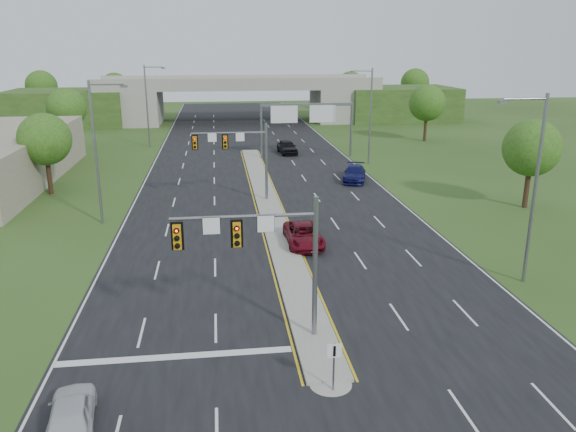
# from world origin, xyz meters

# --- Properties ---
(ground) EXTENTS (240.00, 240.00, 0.00)m
(ground) POSITION_xyz_m (0.00, 0.00, 0.00)
(ground) COLOR #2C4619
(ground) RESTS_ON ground
(road) EXTENTS (24.00, 160.00, 0.02)m
(road) POSITION_xyz_m (0.00, 35.00, 0.01)
(road) COLOR black
(road) RESTS_ON ground
(median) EXTENTS (2.00, 54.00, 0.16)m
(median) POSITION_xyz_m (0.00, 23.00, 0.10)
(median) COLOR gray
(median) RESTS_ON road
(median_nose) EXTENTS (2.00, 2.00, 0.16)m
(median_nose) POSITION_xyz_m (0.00, -4.00, 0.10)
(median_nose) COLOR gray
(median_nose) RESTS_ON road
(lane_markings) EXTENTS (23.72, 160.00, 0.01)m
(lane_markings) POSITION_xyz_m (-0.60, 28.91, 0.02)
(lane_markings) COLOR gold
(lane_markings) RESTS_ON road
(signal_mast_near) EXTENTS (6.62, 0.60, 7.00)m
(signal_mast_near) POSITION_xyz_m (-2.26, -0.07, 4.73)
(signal_mast_near) COLOR slate
(signal_mast_near) RESTS_ON ground
(signal_mast_far) EXTENTS (6.62, 0.60, 7.00)m
(signal_mast_far) POSITION_xyz_m (-2.26, 24.93, 4.73)
(signal_mast_far) COLOR slate
(signal_mast_far) RESTS_ON ground
(keep_right_sign) EXTENTS (0.60, 0.13, 2.20)m
(keep_right_sign) POSITION_xyz_m (0.00, -4.53, 1.52)
(keep_right_sign) COLOR slate
(keep_right_sign) RESTS_ON ground
(sign_gantry) EXTENTS (11.58, 0.44, 6.67)m
(sign_gantry) POSITION_xyz_m (6.68, 44.92, 5.24)
(sign_gantry) COLOR slate
(sign_gantry) RESTS_ON ground
(overpass) EXTENTS (80.00, 14.00, 8.10)m
(overpass) POSITION_xyz_m (0.00, 80.00, 3.55)
(overpass) COLOR gray
(overpass) RESTS_ON ground
(lightpole_l_mid) EXTENTS (2.85, 0.25, 11.00)m
(lightpole_l_mid) POSITION_xyz_m (-13.30, 20.00, 6.10)
(lightpole_l_mid) COLOR slate
(lightpole_l_mid) RESTS_ON ground
(lightpole_l_far) EXTENTS (2.85, 0.25, 11.00)m
(lightpole_l_far) POSITION_xyz_m (-13.30, 55.00, 6.10)
(lightpole_l_far) COLOR slate
(lightpole_l_far) RESTS_ON ground
(lightpole_r_near) EXTENTS (2.85, 0.25, 11.00)m
(lightpole_r_near) POSITION_xyz_m (13.30, 5.00, 6.10)
(lightpole_r_near) COLOR slate
(lightpole_r_near) RESTS_ON ground
(lightpole_r_far) EXTENTS (2.85, 0.25, 11.00)m
(lightpole_r_far) POSITION_xyz_m (13.30, 40.00, 6.10)
(lightpole_r_far) COLOR slate
(lightpole_r_far) RESTS_ON ground
(tree_l_near) EXTENTS (4.80, 4.80, 7.60)m
(tree_l_near) POSITION_xyz_m (-20.00, 30.00, 5.18)
(tree_l_near) COLOR #382316
(tree_l_near) RESTS_ON ground
(tree_l_mid) EXTENTS (5.20, 5.20, 8.12)m
(tree_l_mid) POSITION_xyz_m (-24.00, 55.00, 5.51)
(tree_l_mid) COLOR #382316
(tree_l_mid) RESTS_ON ground
(tree_r_near) EXTENTS (4.80, 4.80, 7.60)m
(tree_r_near) POSITION_xyz_m (22.00, 20.00, 5.18)
(tree_r_near) COLOR #382316
(tree_r_near) RESTS_ON ground
(tree_r_mid) EXTENTS (5.20, 5.20, 8.12)m
(tree_r_mid) POSITION_xyz_m (26.00, 55.00, 5.51)
(tree_r_mid) COLOR #382316
(tree_r_mid) RESTS_ON ground
(tree_back_a) EXTENTS (6.00, 6.00, 8.85)m
(tree_back_a) POSITION_xyz_m (-38.00, 94.00, 5.84)
(tree_back_a) COLOR #382316
(tree_back_a) RESTS_ON ground
(tree_back_b) EXTENTS (5.60, 5.60, 8.32)m
(tree_back_b) POSITION_xyz_m (-24.00, 94.00, 5.51)
(tree_back_b) COLOR #382316
(tree_back_b) RESTS_ON ground
(tree_back_c) EXTENTS (5.60, 5.60, 8.32)m
(tree_back_c) POSITION_xyz_m (24.00, 94.00, 5.51)
(tree_back_c) COLOR #382316
(tree_back_c) RESTS_ON ground
(tree_back_d) EXTENTS (6.00, 6.00, 8.85)m
(tree_back_d) POSITION_xyz_m (38.00, 94.00, 5.84)
(tree_back_d) COLOR #382316
(tree_back_d) RESTS_ON ground
(car_white) EXTENTS (2.17, 4.21, 1.37)m
(car_white) POSITION_xyz_m (-9.91, -5.61, 0.71)
(car_white) COLOR silver
(car_white) RESTS_ON road
(car_far_a) EXTENTS (2.45, 5.25, 1.45)m
(car_far_a) POSITION_xyz_m (1.50, 12.97, 0.75)
(car_far_a) COLOR #5F0916
(car_far_a) RESTS_ON road
(car_far_b) EXTENTS (3.60, 5.70, 1.54)m
(car_far_b) POSITION_xyz_m (9.70, 31.51, 0.79)
(car_far_b) COLOR #0B0E46
(car_far_b) RESTS_ON road
(car_far_c) EXTENTS (2.49, 5.20, 1.71)m
(car_far_c) POSITION_xyz_m (4.74, 47.68, 0.88)
(car_far_c) COLOR black
(car_far_c) RESTS_ON road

